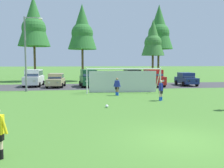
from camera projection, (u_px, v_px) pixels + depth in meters
ground_plane at (116, 94)px, 24.54m from camera, size 400.00×400.00×0.00m
parking_lot_strip at (106, 86)px, 32.55m from camera, size 52.00×8.40×0.01m
soccer_ball at (107, 106)px, 16.76m from camera, size 0.22×0.22×0.22m
soccer_goal at (123, 80)px, 25.37m from camera, size 7.53×2.44×2.57m
player_midfield_center at (161, 90)px, 19.87m from camera, size 0.34×0.73×1.64m
player_defender_far at (117, 87)px, 23.04m from camera, size 0.64×0.50×1.64m
parked_car_slot_far_left at (34, 78)px, 32.09m from camera, size 2.29×4.68×2.16m
parked_car_slot_left at (56, 80)px, 30.99m from camera, size 2.28×4.33×1.72m
parked_car_slot_center_left at (89, 78)px, 31.72m from camera, size 2.38×4.72×2.16m
parked_car_slot_center at (114, 79)px, 32.76m from camera, size 2.19×4.28×1.72m
parked_car_slot_center_right at (132, 78)px, 32.55m from camera, size 2.20×4.63×2.16m
parked_car_slot_right at (153, 78)px, 32.32m from camera, size 2.15×4.60×2.16m
parked_car_slot_far_right at (186, 79)px, 33.39m from camera, size 2.18×4.27×1.72m
tree_mid_left at (34, 23)px, 40.30m from camera, size 5.17×5.17×13.80m
tree_center_back at (82, 28)px, 40.96m from camera, size 4.75×4.75×12.68m
tree_mid_right at (153, 39)px, 41.73m from camera, size 3.86×3.86×10.28m
tree_right_edge at (159, 28)px, 43.32m from camera, size 4.92×4.92×13.11m
street_lamp at (27, 53)px, 26.14m from camera, size 2.00×0.32×7.81m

